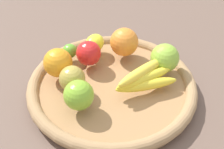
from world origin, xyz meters
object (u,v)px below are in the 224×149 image
orange_0 (124,42)px  lemon_0 (94,43)px  apple_0 (165,58)px  lime_0 (70,51)px  banana_bunch (144,78)px  apple_3 (72,79)px  apple_2 (79,95)px  apple_1 (89,53)px  orange_1 (58,63)px

orange_0 → lemon_0: bearing=-20.7°
apple_0 → lemon_0: (0.17, -0.12, -0.01)m
lime_0 → banana_bunch: banana_bunch is taller
orange_0 → banana_bunch: orange_0 is taller
apple_3 → apple_2: 0.07m
apple_2 → apple_0: bearing=-158.4°
banana_bunch → orange_0: bearing=-82.7°
banana_bunch → apple_1: size_ratio=2.38×
banana_bunch → apple_0: 0.09m
lime_0 → lemon_0: 0.07m
orange_0 → apple_1: (0.10, 0.02, -0.01)m
apple_2 → apple_1: apple_2 is taller
apple_0 → orange_1: bearing=-6.9°
apple_0 → apple_1: size_ratio=1.12×
orange_0 → lime_0: size_ratio=1.98×
apple_0 → apple_1: apple_0 is taller
orange_0 → apple_2: bearing=51.1°
orange_1 → apple_0: size_ratio=0.99×
orange_0 → apple_3: (0.16, 0.12, -0.01)m
apple_3 → apple_1: bearing=-119.4°
orange_0 → banana_bunch: (-0.02, 0.15, -0.01)m
banana_bunch → lemon_0: banana_bunch is taller
banana_bunch → lemon_0: size_ratio=2.38×
apple_3 → apple_0: (-0.25, -0.03, 0.01)m
lime_0 → orange_0: bearing=174.6°
apple_2 → apple_1: (-0.04, -0.16, -0.00)m
apple_3 → lemon_0: size_ratio=0.95×
apple_3 → apple_1: 0.11m
orange_1 → lemon_0: bearing=-141.0°
orange_1 → apple_0: same height
apple_0 → apple_1: (0.19, -0.07, -0.00)m
apple_2 → orange_1: bearing=-72.8°
lime_0 → orange_1: orange_1 is taller
apple_3 → apple_2: (-0.01, 0.06, 0.00)m
orange_0 → apple_3: orange_0 is taller
orange_1 → orange_0: bearing=-163.3°
orange_1 → apple_0: (-0.28, 0.03, 0.00)m
orange_1 → apple_0: 0.28m
orange_1 → lemon_0: (-0.11, -0.09, -0.01)m
banana_bunch → apple_3: bearing=-8.3°
banana_bunch → apple_2: (0.17, 0.04, 0.01)m
lime_0 → banana_bunch: bearing=137.0°
banana_bunch → apple_0: size_ratio=2.13×
orange_0 → apple_0: size_ratio=1.05×
apple_2 → apple_1: size_ratio=1.05×
apple_3 → banana_bunch: 0.18m
orange_1 → lemon_0: orange_1 is taller
apple_3 → banana_bunch: apple_3 is taller
apple_0 → lemon_0: 0.21m
banana_bunch → apple_1: bearing=-44.5°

